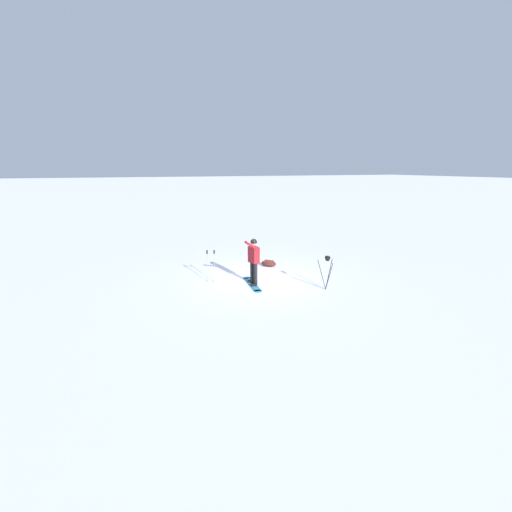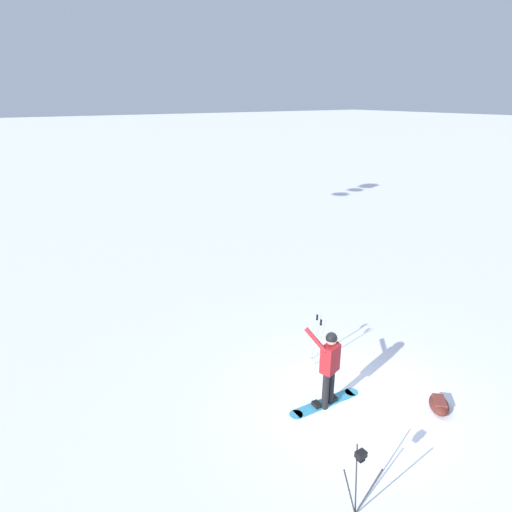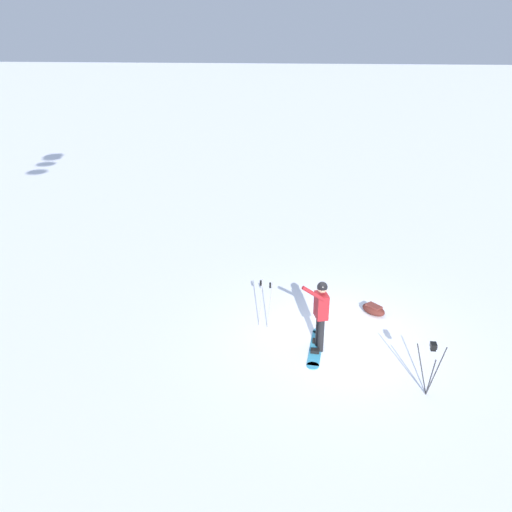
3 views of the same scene
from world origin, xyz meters
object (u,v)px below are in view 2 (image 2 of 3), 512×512
Objects in this scene: gear_bag_large at (439,404)px; ski_poles at (318,333)px; snowboarder at (330,361)px; camera_tripod at (360,470)px; snowboard at (325,402)px.

ski_poles reaches higher than gear_bag_large.
snowboarder is 1.70m from ski_poles.
snowboarder is at bearing -32.26° from camera_tripod.
gear_bag_large is at bearing -128.61° from snowboard.
camera_tripod reaches higher than gear_bag_large.
ski_poles is (1.33, -0.93, 0.79)m from snowboard.
snowboard is 2.32× the size of gear_bag_large.
camera_tripod is 4.35m from ski_poles.
gear_bag_large is 3.47m from camera_tripod.
camera_tripod reaches higher than ski_poles.
snowboarder reaches higher than gear_bag_large.
gear_bag_large reaches higher than snowboard.
ski_poles is at bearing -34.74° from snowboard.
ski_poles is at bearing -33.42° from snowboarder.
snowboarder is 1.06m from snowboard.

